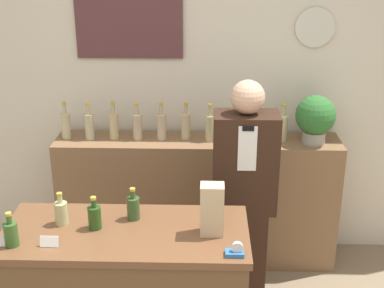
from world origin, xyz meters
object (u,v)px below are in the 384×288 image
(potted_plant, at_px, (315,117))
(paper_bag, at_px, (212,209))
(shopkeeper, at_px, (244,201))
(tape_dispenser, at_px, (236,251))

(potted_plant, bearing_deg, paper_bag, -121.42)
(shopkeeper, bearing_deg, potted_plant, 45.15)
(shopkeeper, height_order, potted_plant, shopkeeper)
(shopkeeper, relative_size, paper_bag, 5.79)
(potted_plant, relative_size, tape_dispenser, 3.91)
(shopkeeper, relative_size, tape_dispenser, 17.74)
(potted_plant, distance_m, paper_bag, 1.42)
(shopkeeper, bearing_deg, tape_dispenser, -96.41)
(shopkeeper, distance_m, potted_plant, 0.85)
(potted_plant, height_order, paper_bag, potted_plant)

